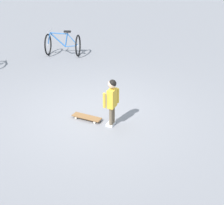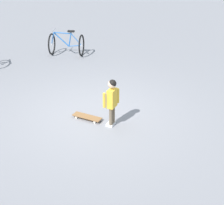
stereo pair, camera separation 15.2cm
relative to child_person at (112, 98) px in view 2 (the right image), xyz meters
name	(u,v)px [view 2 (the right image)]	position (x,y,z in m)	size (l,w,h in m)	color
ground_plane	(94,113)	(0.39, -0.54, -0.66)	(50.00, 50.00, 0.00)	gray
child_person	(112,98)	(0.00, 0.00, 0.00)	(0.34, 0.28, 1.06)	brown
skateboard	(87,117)	(0.54, -0.27, -0.60)	(0.68, 0.48, 0.07)	olive
bicycle_near	(66,44)	(1.42, -4.63, -0.28)	(1.17, 0.87, 0.85)	black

